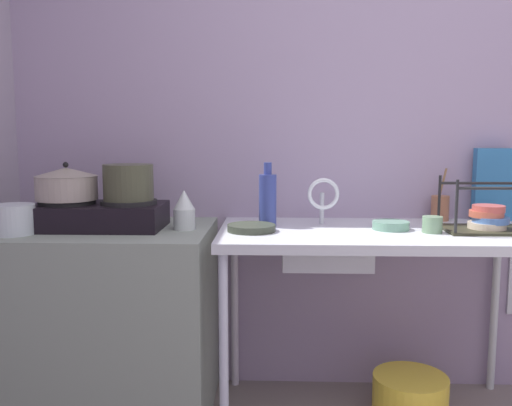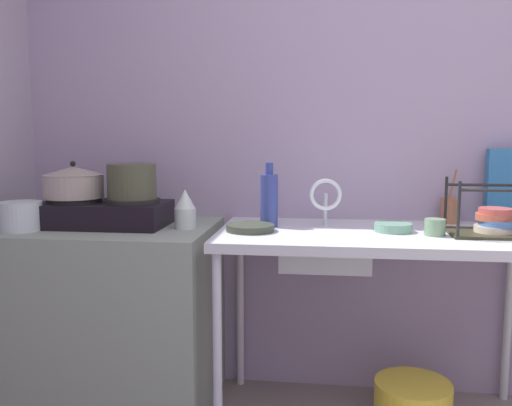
% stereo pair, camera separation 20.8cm
% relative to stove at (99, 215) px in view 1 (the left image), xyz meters
% --- Properties ---
extents(wall_back, '(4.67, 0.10, 2.47)m').
position_rel_stove_xyz_m(wall_back, '(1.44, 0.38, 0.33)').
color(wall_back, '#9E8DA9').
rests_on(wall_back, ground).
extents(counter_concrete, '(0.94, 0.66, 0.84)m').
position_rel_stove_xyz_m(counter_concrete, '(0.01, 0.00, -0.48)').
color(counter_concrete, gray).
rests_on(counter_concrete, ground).
extents(counter_sink, '(1.34, 0.66, 0.84)m').
position_rel_stove_xyz_m(counter_sink, '(1.20, 0.00, -0.12)').
color(counter_sink, silver).
rests_on(counter_sink, ground).
extents(stove, '(0.56, 0.32, 0.12)m').
position_rel_stove_xyz_m(stove, '(0.00, 0.00, 0.00)').
color(stove, black).
rests_on(stove, counter_concrete).
extents(pot_on_left_burner, '(0.26, 0.26, 0.16)m').
position_rel_stove_xyz_m(pot_on_left_burner, '(-0.13, -0.00, 0.13)').
color(pot_on_left_burner, '#A4978B').
rests_on(pot_on_left_burner, stove).
extents(pot_on_right_burner, '(0.21, 0.21, 0.15)m').
position_rel_stove_xyz_m(pot_on_right_burner, '(0.13, 0.00, 0.14)').
color(pot_on_right_burner, '#444631').
rests_on(pot_on_right_burner, stove).
extents(pot_beside_stove, '(0.17, 0.17, 0.12)m').
position_rel_stove_xyz_m(pot_beside_stove, '(-0.30, -0.15, 0.00)').
color(pot_beside_stove, silver).
rests_on(pot_beside_stove, counter_concrete).
extents(percolator, '(0.09, 0.09, 0.17)m').
position_rel_stove_xyz_m(percolator, '(0.38, -0.02, 0.02)').
color(percolator, silver).
rests_on(percolator, counter_concrete).
extents(sink_basin, '(0.37, 0.31, 0.15)m').
position_rel_stove_xyz_m(sink_basin, '(0.98, -0.03, -0.13)').
color(sink_basin, silver).
rests_on(sink_basin, counter_sink).
extents(faucet, '(0.14, 0.08, 0.21)m').
position_rel_stove_xyz_m(faucet, '(0.97, 0.10, 0.07)').
color(faucet, silver).
rests_on(faucet, counter_sink).
extents(frying_pan, '(0.20, 0.20, 0.03)m').
position_rel_stove_xyz_m(frying_pan, '(0.66, -0.05, -0.04)').
color(frying_pan, '#31382B').
rests_on(frying_pan, counter_sink).
extents(dish_rack, '(0.36, 0.25, 0.23)m').
position_rel_stove_xyz_m(dish_rack, '(1.65, -0.02, -0.01)').
color(dish_rack, black).
rests_on(dish_rack, counter_sink).
extents(cup_by_rack, '(0.08, 0.08, 0.07)m').
position_rel_stove_xyz_m(cup_by_rack, '(1.41, -0.06, -0.03)').
color(cup_by_rack, gray).
rests_on(cup_by_rack, counter_sink).
extents(small_bowl_on_drainboard, '(0.16, 0.16, 0.04)m').
position_rel_stove_xyz_m(small_bowl_on_drainboard, '(1.26, 0.01, -0.04)').
color(small_bowl_on_drainboard, gray).
rests_on(small_bowl_on_drainboard, counter_sink).
extents(bottle_by_sink, '(0.08, 0.08, 0.28)m').
position_rel_stove_xyz_m(bottle_by_sink, '(0.73, 0.08, 0.06)').
color(bottle_by_sink, navy).
rests_on(bottle_by_sink, counter_sink).
extents(cereal_box, '(0.17, 0.06, 0.34)m').
position_rel_stove_xyz_m(cereal_box, '(1.78, 0.28, 0.11)').
color(cereal_box, teal).
rests_on(cereal_box, counter_sink).
extents(utensil_jar, '(0.08, 0.08, 0.25)m').
position_rel_stove_xyz_m(utensil_jar, '(1.54, 0.27, 0.00)').
color(utensil_jar, '#9F6446').
rests_on(utensil_jar, counter_sink).
extents(bucket_on_floor, '(0.33, 0.33, 0.20)m').
position_rel_stove_xyz_m(bucket_on_floor, '(1.36, -0.02, -0.80)').
color(bucket_on_floor, yellow).
rests_on(bucket_on_floor, ground).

